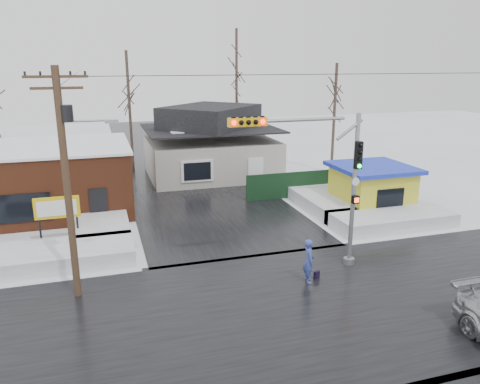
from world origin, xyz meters
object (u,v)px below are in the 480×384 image
object	(u,v)px
marquee_sign	(57,209)
kiosk	(372,187)
traffic_signal	(323,172)
pedestrian	(309,261)
utility_pole	(68,172)

from	to	relation	value
marquee_sign	kiosk	xyz separation A→B (m)	(18.50, 0.50, -0.46)
traffic_signal	pedestrian	size ratio (longest dim) A/B	3.63
marquee_sign	pedestrian	size ratio (longest dim) A/B	1.32
utility_pole	kiosk	size ratio (longest dim) A/B	1.96
kiosk	traffic_signal	bearing A→B (deg)	-135.16
utility_pole	marquee_sign	xyz separation A→B (m)	(-1.07, 5.99, -3.19)
pedestrian	traffic_signal	bearing A→B (deg)	-32.67
marquee_sign	pedestrian	world-z (taller)	marquee_sign
kiosk	pedestrian	bearing A→B (deg)	-134.97
traffic_signal	kiosk	xyz separation A→B (m)	(7.07, 7.03, -3.08)
utility_pole	pedestrian	distance (m)	10.33
marquee_sign	kiosk	world-z (taller)	kiosk
marquee_sign	utility_pole	bearing A→B (deg)	-79.87
traffic_signal	kiosk	distance (m)	10.43
traffic_signal	utility_pole	bearing A→B (deg)	177.05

